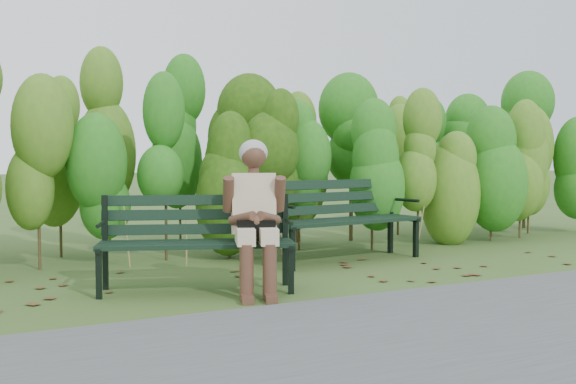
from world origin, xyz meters
name	(u,v)px	position (x,y,z in m)	size (l,w,h in m)	color
ground	(306,277)	(0.00, 0.00, 0.00)	(80.00, 80.00, 0.00)	#3E5821
footpath	(482,333)	(0.00, -2.20, 0.01)	(60.00, 2.50, 0.01)	#474749
hedge_band	(226,141)	(0.00, 1.86, 1.26)	(11.04, 1.67, 2.42)	#47381E
leaf_litter	(303,278)	(-0.06, -0.07, 0.00)	(5.61, 2.26, 0.01)	brown
bench_left	(197,234)	(-1.07, -0.09, 0.45)	(1.62, 1.00, 0.77)	black
bench_right	(340,213)	(0.80, 0.71, 0.50)	(1.73, 0.72, 0.84)	black
seated_woman	(255,208)	(-0.69, -0.40, 0.68)	(0.58, 0.79, 1.22)	beige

